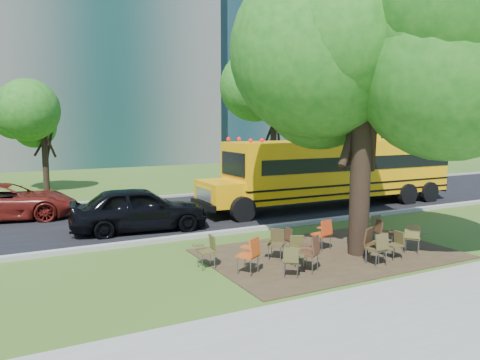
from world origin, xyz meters
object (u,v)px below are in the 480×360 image
chair_11 (324,231)px  chair_2 (311,250)px  chair_0 (250,252)px  chair_7 (413,235)px  bg_car_red (7,202)px  chair_1 (292,259)px  chair_3 (297,248)px  chair_4 (379,246)px  chair_6 (395,242)px  chair_8 (208,248)px  chair_5 (373,242)px  main_tree (364,50)px  chair_12 (383,231)px  chair_9 (276,241)px  black_car (139,209)px  school_bus (339,168)px  chair_10 (292,238)px  chair_13 (374,224)px

chair_11 → chair_2: bearing=-148.7°
chair_0 → chair_7: chair_0 is taller
chair_0 → bg_car_red: 11.28m
chair_0 → chair_1: bearing=-73.6°
chair_2 → chair_0: bearing=125.6°
chair_0 → chair_3: bearing=-30.9°
chair_1 → chair_4: (2.51, -0.28, 0.07)m
chair_6 → chair_8: (-4.85, 1.67, 0.04)m
chair_1 → chair_4: chair_4 is taller
chair_8 → chair_2: bearing=-121.8°
chair_11 → chair_8: bearing=166.1°
bg_car_red → chair_5: bearing=-130.9°
chair_0 → bg_car_red: bg_car_red is taller
main_tree → chair_12: size_ratio=10.76×
chair_7 → chair_9: (-3.79, 1.33, -0.03)m
chair_1 → chair_9: bearing=109.9°
chair_11 → chair_12: (1.76, -0.57, -0.05)m
main_tree → black_car: 8.86m
chair_2 → chair_8: size_ratio=1.11×
school_bus → chair_6: school_bus is taller
main_tree → chair_2: size_ratio=9.78×
chair_3 → chair_1: bearing=63.6°
chair_3 → chair_10: (0.50, 0.98, -0.01)m
chair_9 → bg_car_red: 11.21m
chair_10 → chair_12: size_ratio=0.91×
chair_5 → bg_car_red: bearing=-76.1°
chair_12 → bg_car_red: bg_car_red is taller
chair_1 → chair_9: 1.57m
chair_4 → chair_9: (-2.05, 1.77, -0.04)m
chair_3 → chair_8: size_ratio=0.94×
chair_1 → chair_6: bearing=37.2°
chair_8 → bg_car_red: (-4.44, 9.04, 0.18)m
chair_7 → black_car: (-6.17, 6.34, 0.24)m
main_tree → black_car: main_tree is taller
chair_2 → chair_8: 2.62m
chair_10 → chair_13: 3.26m
chair_5 → bg_car_red: (-8.51, 10.67, 0.13)m
chair_6 → chair_8: 5.13m
chair_3 → chair_12: (3.29, 0.31, 0.04)m
chair_2 → chair_3: 0.57m
chair_3 → bg_car_red: bg_car_red is taller
main_tree → chair_4: 5.24m
chair_1 → chair_2: (0.65, 0.15, 0.10)m
chair_2 → chair_7: bearing=-33.2°
main_tree → chair_10: main_tree is taller
chair_0 → chair_4: bearing=-48.3°
chair_0 → black_car: size_ratio=0.21×
school_bus → chair_3: (-6.74, -6.57, -1.20)m
chair_2 → chair_3: bearing=58.1°
chair_2 → chair_11: (1.51, 1.44, -0.01)m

